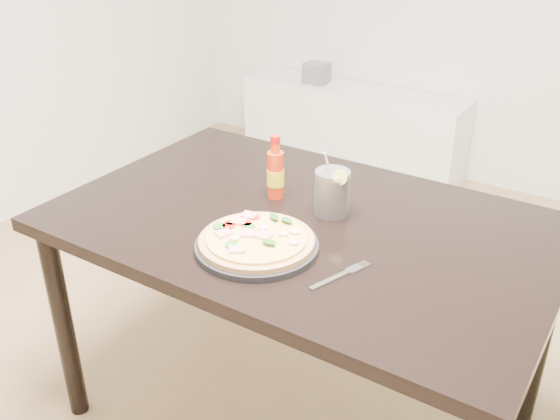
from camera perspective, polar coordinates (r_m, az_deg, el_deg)
The scene contains 8 objects.
dining_table at distance 1.81m, azimuth 2.07°, elevation -3.11°, with size 1.40×0.90×0.75m.
plate at distance 1.62m, azimuth -2.13°, elevation -3.30°, with size 0.32×0.32×0.02m, color black.
pizza at distance 1.61m, azimuth -2.17°, elevation -2.67°, with size 0.30×0.30×0.03m.
hot_sauce_bottle at distance 1.86m, azimuth -0.42°, elevation 3.37°, with size 0.05×0.05×0.20m.
cola_cup at distance 1.78m, azimuth 4.78°, elevation 1.52°, with size 0.10×0.10×0.19m.
fork at distance 1.52m, azimuth 5.70°, elevation -5.89°, with size 0.08×0.18×0.00m.
media_console at distance 3.95m, azimuth 6.55°, elevation 7.51°, with size 1.40×0.34×0.50m, color white.
cd_stack at distance 3.95m, azimuth 3.36°, elevation 12.40°, with size 0.14×0.12×0.13m.
Camera 1 is at (0.83, -1.27, 1.59)m, focal length 40.00 mm.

